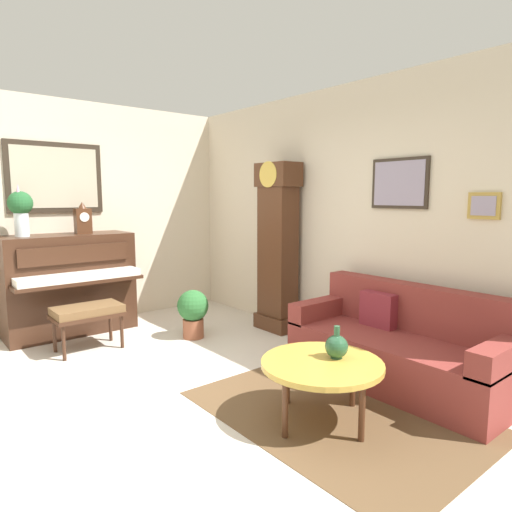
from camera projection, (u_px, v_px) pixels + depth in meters
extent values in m
cube|color=beige|center=(144.00, 406.00, 3.60)|extent=(6.40, 6.00, 0.10)
cube|color=beige|center=(45.00, 215.00, 5.39)|extent=(0.10, 4.90, 2.80)
cube|color=#33281E|center=(56.00, 178.00, 5.37)|extent=(0.03, 1.10, 0.84)
cube|color=#BCB299|center=(56.00, 178.00, 5.36)|extent=(0.01, 0.98, 0.72)
cube|color=beige|center=(342.00, 217.00, 4.92)|extent=(5.30, 0.10, 2.80)
cube|color=#33281E|center=(400.00, 183.00, 4.25)|extent=(0.60, 0.03, 0.48)
cube|color=#998EA8|center=(399.00, 183.00, 4.24)|extent=(0.54, 0.01, 0.42)
cube|color=#B28E3D|center=(484.00, 206.00, 3.67)|extent=(0.26, 0.03, 0.22)
cube|color=#998EA8|center=(483.00, 206.00, 3.66)|extent=(0.20, 0.01, 0.16)
cube|color=brown|center=(336.00, 412.00, 3.38)|extent=(2.10, 1.50, 0.01)
cube|color=#3D2316|center=(69.00, 284.00, 5.32)|extent=(0.60, 1.44, 1.18)
cube|color=#3D2316|center=(80.00, 282.00, 4.98)|extent=(0.28, 1.38, 0.04)
cube|color=white|center=(80.00, 277.00, 4.97)|extent=(0.26, 1.32, 0.08)
cube|color=#3D2316|center=(76.00, 254.00, 5.02)|extent=(0.03, 1.20, 0.20)
cube|color=#3D2316|center=(88.00, 315.00, 4.71)|extent=(0.42, 0.70, 0.04)
cube|color=brown|center=(87.00, 310.00, 4.70)|extent=(0.40, 0.68, 0.08)
cylinder|color=#3D2316|center=(64.00, 343.00, 4.43)|extent=(0.04, 0.04, 0.36)
cylinder|color=#3D2316|center=(122.00, 332.00, 4.81)|extent=(0.04, 0.04, 0.36)
cylinder|color=#3D2316|center=(54.00, 335.00, 4.67)|extent=(0.04, 0.04, 0.36)
cylinder|color=#3D2316|center=(110.00, 325.00, 5.05)|extent=(0.04, 0.04, 0.36)
cube|color=#4C2B19|center=(277.00, 322.00, 5.51)|extent=(0.52, 0.34, 0.18)
cube|color=#4C2B19|center=(278.00, 258.00, 5.40)|extent=(0.44, 0.28, 1.78)
cube|color=#4C2B19|center=(278.00, 175.00, 5.27)|extent=(0.52, 0.32, 0.28)
cylinder|color=gold|center=(268.00, 174.00, 5.18)|extent=(0.30, 0.02, 0.30)
cylinder|color=gold|center=(275.00, 253.00, 5.37)|extent=(0.03, 0.03, 0.70)
cube|color=maroon|center=(396.00, 360.00, 3.88)|extent=(1.90, 0.80, 0.42)
cube|color=maroon|center=(417.00, 309.00, 4.02)|extent=(1.90, 0.20, 0.44)
cube|color=maroon|center=(323.00, 309.00, 4.50)|extent=(0.18, 0.80, 0.20)
cube|color=maroon|center=(503.00, 355.00, 3.19)|extent=(0.18, 0.80, 0.20)
cube|color=maroon|center=(378.00, 310.00, 4.15)|extent=(0.34, 0.12, 0.32)
cylinder|color=gold|center=(322.00, 364.00, 3.20)|extent=(0.88, 0.88, 0.04)
torus|color=#4C2B19|center=(322.00, 364.00, 3.20)|extent=(0.88, 0.88, 0.04)
cylinder|color=#4C2B19|center=(353.00, 381.00, 3.46)|extent=(0.04, 0.04, 0.41)
cylinder|color=#4C2B19|center=(362.00, 412.00, 2.96)|extent=(0.04, 0.04, 0.41)
cylinder|color=#4C2B19|center=(285.00, 409.00, 3.01)|extent=(0.04, 0.04, 0.41)
cylinder|color=#4C2B19|center=(287.00, 378.00, 3.51)|extent=(0.04, 0.04, 0.41)
cube|color=#4C2B19|center=(83.00, 221.00, 5.33)|extent=(0.12, 0.18, 0.30)
cylinder|color=white|center=(84.00, 217.00, 5.27)|extent=(0.01, 0.11, 0.11)
cone|color=#4C2B19|center=(82.00, 205.00, 5.30)|extent=(0.10, 0.10, 0.08)
cylinder|color=silver|center=(22.00, 225.00, 4.91)|extent=(0.15, 0.15, 0.26)
sphere|color=#235B2D|center=(20.00, 203.00, 4.88)|extent=(0.26, 0.26, 0.26)
cone|color=#D199B7|center=(18.00, 191.00, 4.83)|extent=(0.06, 0.06, 0.16)
cylinder|color=#234C33|center=(336.00, 357.00, 3.27)|extent=(0.09, 0.09, 0.01)
sphere|color=#285638|center=(337.00, 347.00, 3.26)|extent=(0.17, 0.17, 0.17)
cylinder|color=#285638|center=(337.00, 331.00, 3.25)|extent=(0.04, 0.04, 0.08)
cylinder|color=#935138|center=(193.00, 328.00, 5.17)|extent=(0.24, 0.24, 0.22)
sphere|color=#2D6B33|center=(193.00, 306.00, 5.13)|extent=(0.36, 0.36, 0.36)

